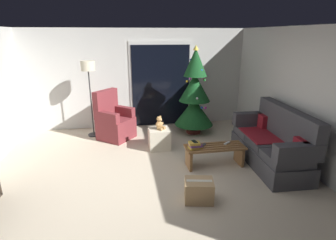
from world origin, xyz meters
The scene contains 17 objects.
ground_plane centered at (0.00, 0.00, 0.00)m, with size 7.00×7.00×0.00m, color beige.
wall_back centered at (0.00, 3.06, 1.25)m, with size 5.72×0.12×2.50m, color silver.
wall_right centered at (2.86, 0.00, 1.25)m, with size 0.12×6.00×2.50m, color silver.
patio_door_frame centered at (0.61, 2.99, 1.10)m, with size 1.60×0.02×2.20m, color silver.
patio_door_glass centered at (0.61, 2.97, 1.05)m, with size 1.50×0.02×2.10m, color black.
couch centered at (2.32, 0.31, 0.40)m, with size 0.88×1.98×1.08m.
coffee_table centered at (1.23, 0.41, 0.26)m, with size 1.10×0.40×0.39m.
remote_graphite centered at (1.03, 0.47, 0.40)m, with size 0.04×0.16×0.02m, color #333338.
remote_white centered at (1.49, 0.49, 0.40)m, with size 0.04×0.16×0.02m, color silver.
book_stack centered at (0.84, 0.38, 0.45)m, with size 0.26×0.19×0.12m.
cell_phone centered at (0.83, 0.40, 0.52)m, with size 0.07×0.14×0.01m, color black.
christmas_tree centered at (1.31, 2.20, 0.94)m, with size 0.94×0.94×2.12m.
armchair centered at (-0.63, 2.16, 0.40)m, with size 0.97×0.96×1.13m.
floor_lamp centered at (-1.13, 2.43, 1.51)m, with size 0.32×0.32×1.78m.
ottoman centered at (0.33, 1.39, 0.22)m, with size 0.44×0.44×0.44m, color beige.
teddy_bear_honey centered at (0.34, 1.38, 0.56)m, with size 0.21×0.22×0.29m.
cardboard_box_taped_mid_floor centered at (0.63, -0.61, 0.16)m, with size 0.47×0.40×0.33m.
Camera 1 is at (-0.40, -3.90, 2.35)m, focal length 28.62 mm.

